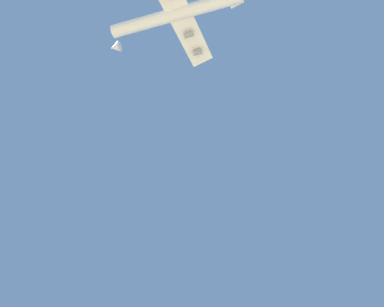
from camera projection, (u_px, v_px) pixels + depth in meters
carrier_jet at (178, 13)px, 143.32m from camera, size 56.80×66.13×22.33m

